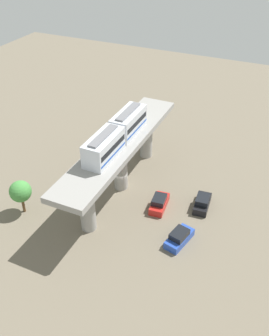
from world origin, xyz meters
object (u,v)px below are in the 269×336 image
parked_car_blue (179,238)px  parked_car_red (159,203)px  parked_car_black (202,203)px  train (117,134)px  tree_near_viaduct (20,192)px

parked_car_blue → parked_car_red: 6.68m
parked_car_blue → parked_car_black: bearing=-82.5°
train → parked_car_black: size_ratio=3.11×
parked_car_black → tree_near_viaduct: size_ratio=0.91×
tree_near_viaduct → parked_car_red: bearing=-152.9°
parked_car_blue → parked_car_red: same height
parked_car_black → parked_car_red: (5.20, 2.42, 0.00)m
parked_car_black → parked_car_red: bearing=19.6°
train → parked_car_black: train is taller
parked_car_red → parked_car_blue: bearing=126.3°
train → tree_near_viaduct: train is taller
parked_car_blue → tree_near_viaduct: tree_near_viaduct is taller
parked_car_red → parked_car_black: bearing=-161.1°
tree_near_viaduct → parked_car_blue: bearing=-171.0°
parked_car_black → parked_car_blue: size_ratio=0.97×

